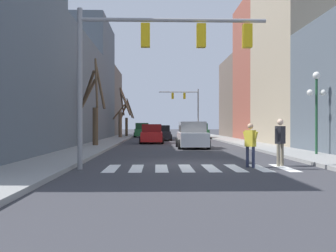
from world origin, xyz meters
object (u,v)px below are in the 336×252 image
at_px(car_parked_left_mid, 192,136).
at_px(car_parked_right_near, 199,131).
at_px(pedestrian_crossing_street, 280,138).
at_px(traffic_signal_far, 187,103).
at_px(car_parked_right_far, 142,131).
at_px(traffic_signal_near, 152,50).
at_px(car_at_intersection, 152,134).
at_px(street_lamp_right_corner, 316,95).
at_px(car_parked_right_mid, 161,133).
at_px(street_tree_left_near, 122,114).
at_px(street_tree_right_mid, 94,107).
at_px(pedestrian_on_left_sidewalk, 250,141).
at_px(street_tree_left_far, 126,118).

relative_size(car_parked_left_mid, car_parked_right_near, 1.04).
bearing_deg(pedestrian_crossing_street, traffic_signal_far, 44.33).
bearing_deg(car_parked_left_mid, car_parked_right_far, 10.17).
xyz_separation_m(traffic_signal_near, car_at_intersection, (-0.25, 19.73, -3.48)).
relative_size(street_lamp_right_corner, car_parked_right_mid, 0.97).
bearing_deg(street_lamp_right_corner, car_at_intersection, 119.20).
xyz_separation_m(pedestrian_crossing_street, street_tree_left_near, (-8.70, 30.35, 1.71)).
distance_m(traffic_signal_near, pedestrian_crossing_street, 5.90).
bearing_deg(street_tree_left_near, traffic_signal_far, 48.33).
relative_size(pedestrian_crossing_street, street_tree_right_mid, 0.30).
bearing_deg(car_at_intersection, pedestrian_on_left_sidewalk, 11.36).
bearing_deg(car_parked_right_near, pedestrian_crossing_street, 179.73).
relative_size(car_parked_left_mid, street_tree_left_far, 0.98).
height_order(traffic_signal_near, street_lamp_right_corner, traffic_signal_near).
bearing_deg(car_parked_right_near, street_tree_left_near, 87.38).
bearing_deg(pedestrian_on_left_sidewalk, street_tree_right_mid, 174.64).
bearing_deg(car_parked_right_far, car_parked_right_near, -129.07).
distance_m(traffic_signal_near, car_at_intersection, 20.04).
bearing_deg(street_lamp_right_corner, pedestrian_on_left_sidewalk, -133.57).
height_order(traffic_signal_near, pedestrian_crossing_street, traffic_signal_near).
distance_m(street_tree_left_far, street_tree_left_near, 4.65).
distance_m(pedestrian_crossing_street, street_tree_left_near, 31.62).
xyz_separation_m(street_lamp_right_corner, car_parked_right_mid, (-7.40, 20.87, -2.29)).
bearing_deg(pedestrian_crossing_street, car_parked_left_mid, 54.94).
bearing_deg(car_parked_right_near, car_parked_right_mid, 138.06).
height_order(car_parked_right_far, car_parked_right_mid, car_parked_right_far).
xyz_separation_m(street_lamp_right_corner, pedestrian_crossing_street, (-3.10, -4.13, -1.95)).
distance_m(car_at_intersection, car_parked_right_near, 12.26).
bearing_deg(traffic_signal_far, pedestrian_on_left_sidewalk, -91.16).
height_order(car_parked_left_mid, street_tree_right_mid, street_tree_right_mid).
distance_m(traffic_signal_far, street_tree_left_far, 9.70).
distance_m(car_parked_right_far, pedestrian_on_left_sidewalk, 36.25).
height_order(car_parked_left_mid, pedestrian_crossing_street, pedestrian_crossing_street).
height_order(car_parked_right_near, car_parked_right_mid, car_parked_right_near).
height_order(traffic_signal_far, car_parked_left_mid, traffic_signal_far).
bearing_deg(street_lamp_right_corner, car_parked_left_mid, 125.71).
xyz_separation_m(traffic_signal_far, car_parked_right_near, (0.59, -9.68, -3.86)).
height_order(car_parked_right_mid, pedestrian_on_left_sidewalk, pedestrian_on_left_sidewalk).
bearing_deg(street_tree_left_far, street_lamp_right_corner, -69.12).
relative_size(car_at_intersection, pedestrian_crossing_street, 2.56).
relative_size(car_parked_right_near, car_parked_right_far, 1.08).
xyz_separation_m(car_parked_right_far, car_parked_right_mid, (2.28, -10.40, -0.11)).
xyz_separation_m(car_parked_right_near, pedestrian_on_left_sidewalk, (-1.40, -30.40, 0.16)).
bearing_deg(street_tree_left_near, car_parked_right_near, -2.62).
bearing_deg(traffic_signal_near, street_tree_right_mid, 107.29).
bearing_deg(car_at_intersection, traffic_signal_near, 0.73).
distance_m(traffic_signal_near, street_tree_left_far, 36.08).
height_order(car_at_intersection, street_tree_left_near, street_tree_left_near).
bearing_deg(car_parked_left_mid, car_parked_right_mid, 8.44).
relative_size(traffic_signal_near, pedestrian_crossing_street, 3.72).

